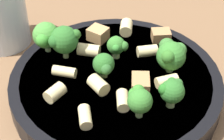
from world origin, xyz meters
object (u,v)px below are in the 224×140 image
broccoli_floret_4 (60,39)px  rigatoni_4 (163,81)px  chicken_chunk_0 (158,35)px  rigatoni_9 (123,27)px  chicken_chunk_2 (95,34)px  pasta_bowl (112,84)px  rigatoni_8 (59,37)px  broccoli_floret_1 (100,66)px  broccoli_floret_3 (135,99)px  rigatoni_3 (94,85)px  rigatoni_1 (81,117)px  rigatoni_7 (61,69)px  chicken_chunk_1 (137,84)px  rigatoni_2 (51,93)px  rigatoni_0 (85,50)px  rigatoni_5 (119,100)px  rigatoni_6 (144,51)px  broccoli_floret_0 (115,46)px  broccoli_floret_5 (168,91)px  broccoli_floret_2 (43,36)px  broccoli_floret_6 (167,54)px

broccoli_floret_4 → rigatoni_4: (0.05, 0.13, -0.02)m
chicken_chunk_0 → rigatoni_4: bearing=-0.8°
rigatoni_9 → chicken_chunk_2: (0.02, -0.04, 0.00)m
pasta_bowl → rigatoni_8: 0.11m
pasta_bowl → broccoli_floret_1: (0.00, -0.01, 0.03)m
broccoli_floret_3 → rigatoni_3: bearing=-129.7°
rigatoni_1 → rigatoni_7: size_ratio=0.95×
broccoli_floret_3 → chicken_chunk_1: broccoli_floret_3 is taller
rigatoni_8 → broccoli_floret_4: bearing=11.6°
broccoli_floret_1 → rigatoni_1: broccoli_floret_1 is taller
rigatoni_1 → chicken_chunk_1: size_ratio=0.99×
rigatoni_2 → rigatoni_7: size_ratio=0.80×
chicken_chunk_2 → broccoli_floret_4: bearing=-45.4°
rigatoni_8 → chicken_chunk_0: bearing=92.1°
rigatoni_0 → rigatoni_7: size_ratio=0.99×
rigatoni_0 → chicken_chunk_1: 0.09m
broccoli_floret_3 → rigatoni_5: 0.03m
rigatoni_3 → rigatoni_6: size_ratio=0.93×
broccoli_floret_0 → broccoli_floret_5: (0.09, 0.06, 0.00)m
broccoli_floret_0 → rigatoni_9: bearing=169.4°
broccoli_floret_1 → rigatoni_2: (0.04, -0.06, -0.01)m
rigatoni_3 → chicken_chunk_1: (-0.00, 0.05, 0.00)m
chicken_chunk_0 → broccoli_floret_1: bearing=-43.0°
rigatoni_7 → rigatoni_9: (-0.09, 0.08, 0.00)m
broccoli_floret_4 → rigatoni_3: size_ratio=1.88×
broccoli_floret_4 → chicken_chunk_2: 0.06m
rigatoni_4 → rigatoni_8: bearing=-123.6°
broccoli_floret_4 → broccoli_floret_5: bearing=55.9°
broccoli_floret_0 → rigatoni_5: bearing=3.0°
broccoli_floret_1 → rigatoni_0: (-0.05, -0.02, -0.01)m
broccoli_floret_0 → rigatoni_4: broccoli_floret_0 is taller
chicken_chunk_1 → rigatoni_8: bearing=-133.3°
broccoli_floret_2 → broccoli_floret_1: bearing=55.2°
rigatoni_3 → rigatoni_4: bearing=96.6°
rigatoni_0 → chicken_chunk_2: bearing=164.1°
broccoli_floret_0 → chicken_chunk_1: (0.06, 0.03, -0.01)m
rigatoni_4 → chicken_chunk_1: (0.01, -0.03, 0.00)m
broccoli_floret_4 → rigatoni_1: bearing=16.7°
broccoli_floret_4 → rigatoni_5: size_ratio=1.77×
broccoli_floret_4 → rigatoni_7: size_ratio=1.58×
broccoli_floret_5 → chicken_chunk_1: broccoli_floret_5 is taller
chicken_chunk_2 → rigatoni_3: bearing=2.7°
broccoli_floret_2 → broccoli_floret_3: 0.16m
pasta_bowl → rigatoni_6: 0.06m
broccoli_floret_1 → rigatoni_7: (-0.01, -0.05, -0.01)m
broccoli_floret_4 → broccoli_floret_6: size_ratio=1.03×
rigatoni_6 → rigatoni_8: bearing=-105.1°
broccoli_floret_0 → broccoli_floret_4: (0.00, -0.07, 0.01)m
rigatoni_0 → rigatoni_6: 0.08m
pasta_bowl → broccoli_floret_0: bearing=174.7°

